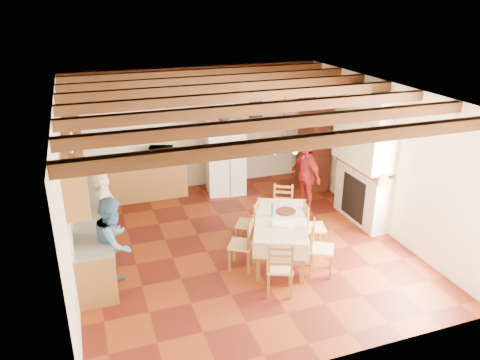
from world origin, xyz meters
name	(u,v)px	position (x,y,z in m)	size (l,w,h in m)	color
floor	(240,246)	(0.00, 0.00, -0.01)	(6.00, 6.50, 0.02)	#4F160F
ceiling	(240,91)	(0.00, 0.00, 3.01)	(6.00, 6.50, 0.02)	silver
wall_back	(196,128)	(0.00, 3.26, 1.50)	(6.00, 0.02, 3.00)	#EFE8CC
wall_front	(329,266)	(0.00, -3.26, 1.50)	(6.00, 0.02, 3.00)	#EFE8CC
wall_left	(66,196)	(-3.01, 0.00, 1.50)	(0.02, 6.50, 3.00)	#EFE8CC
wall_right	(381,156)	(3.01, 0.00, 1.50)	(0.02, 6.50, 3.00)	#EFE8CC
ceiling_beams	(240,97)	(0.00, 0.00, 2.91)	(6.00, 6.30, 0.16)	#392011
lower_cabinets_left	(90,224)	(-2.70, 1.05, 0.43)	(0.60, 4.30, 0.86)	brown
lower_cabinets_back	(137,181)	(-1.55, 2.95, 0.43)	(2.30, 0.60, 0.86)	brown
countertop_left	(87,202)	(-2.70, 1.05, 0.88)	(0.62, 4.30, 0.04)	slate
countertop_back	(135,163)	(-1.55, 2.95, 0.88)	(2.34, 0.62, 0.04)	slate
backsplash_left	(69,189)	(-2.98, 1.05, 1.20)	(0.03, 4.30, 0.60)	white
backsplash_back	(133,147)	(-1.55, 3.23, 1.20)	(2.30, 0.03, 0.60)	white
upper_cabinets	(73,155)	(-2.83, 1.05, 1.85)	(0.35, 4.20, 0.70)	brown
fireplace	(362,159)	(2.72, 0.20, 1.40)	(0.56, 1.60, 2.80)	beige
wall_picture	(256,109)	(1.55, 3.23, 1.85)	(0.34, 0.03, 0.42)	black
refrigerator	(225,157)	(0.55, 2.64, 0.89)	(0.89, 0.73, 1.77)	white
hutch	(313,144)	(2.75, 2.36, 1.06)	(0.49, 1.17, 2.13)	#39160C
dining_table	(281,223)	(0.55, -0.62, 0.70)	(1.56, 2.01, 0.78)	beige
chandelier	(284,141)	(0.55, -0.62, 2.25)	(0.47, 0.47, 0.03)	black
chair_left_near	(241,244)	(-0.24, -0.72, 0.48)	(0.42, 0.40, 0.96)	brown
chair_left_far	(247,223)	(0.14, -0.02, 0.48)	(0.42, 0.40, 0.96)	brown
chair_right_near	(322,248)	(1.03, -1.32, 0.48)	(0.42, 0.40, 0.96)	brown
chair_right_far	(314,226)	(1.28, -0.57, 0.48)	(0.42, 0.40, 0.96)	brown
chair_end_near	(280,267)	(0.10, -1.62, 0.48)	(0.42, 0.40, 0.96)	brown
chair_end_far	(282,209)	(1.02, 0.33, 0.48)	(0.42, 0.40, 0.96)	brown
person_man	(107,214)	(-2.39, 0.49, 0.85)	(0.62, 0.41, 1.70)	beige
person_woman_blue	(114,243)	(-2.36, -0.56, 0.80)	(0.78, 0.61, 1.61)	teal
person_woman_red	(305,176)	(1.94, 1.15, 0.78)	(0.91, 0.38, 1.56)	red
microwave	(161,153)	(-0.94, 2.95, 1.05)	(0.55, 0.37, 0.31)	silver
fridge_vase	(223,116)	(0.51, 2.64, 1.91)	(0.26, 0.26, 0.27)	#39160C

